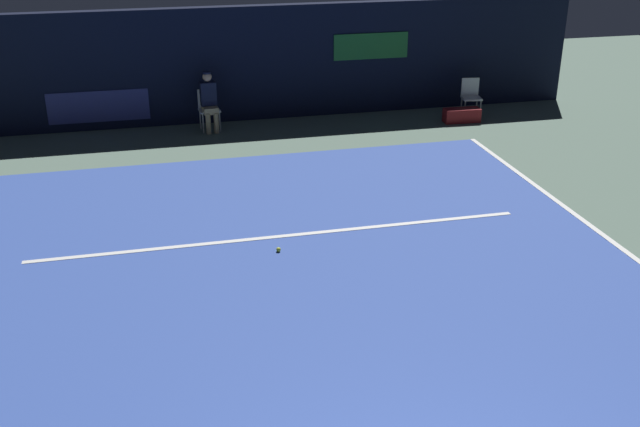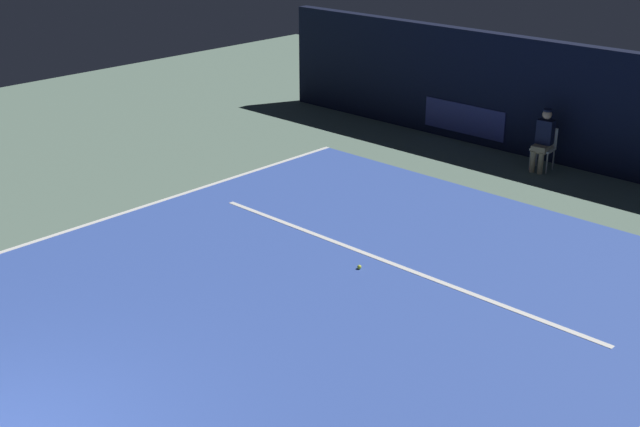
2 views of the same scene
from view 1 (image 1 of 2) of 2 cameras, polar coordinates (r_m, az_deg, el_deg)
The scene contains 9 objects.
ground_plane at distance 9.88m, azimuth -0.60°, elevation -6.88°, with size 32.04×32.04×0.00m, color slate.
court_surface at distance 9.87m, azimuth -0.60°, elevation -6.85°, with size 9.92×11.86×0.01m, color #3856B2.
line_sideline_left at distance 11.82m, azimuth 23.33°, elevation -3.45°, with size 0.10×11.86×0.01m, color white.
line_service at distance 11.67m, azimuth -2.86°, elevation -1.74°, with size 7.74×0.10×0.01m, color white.
back_wall at distance 17.46m, azimuth -7.07°, elevation 11.24°, with size 16.78×0.33×2.60m.
line_judge_on_chair at distance 16.84m, azimuth -8.50°, elevation 8.54°, with size 0.48×0.56×1.32m.
courtside_chair_near at distance 18.22m, azimuth 11.48°, elevation 8.90°, with size 0.50×0.48×0.88m.
tennis_ball at distance 11.18m, azimuth -3.20°, elevation -2.77°, with size 0.07×0.07×0.07m, color #CCE033.
equipment_bag at distance 17.74m, azimuth 10.80°, elevation 7.40°, with size 0.84×0.32×0.32m, color maroon.
Camera 1 is at (-1.86, -3.36, 5.03)m, focal length 41.80 mm.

